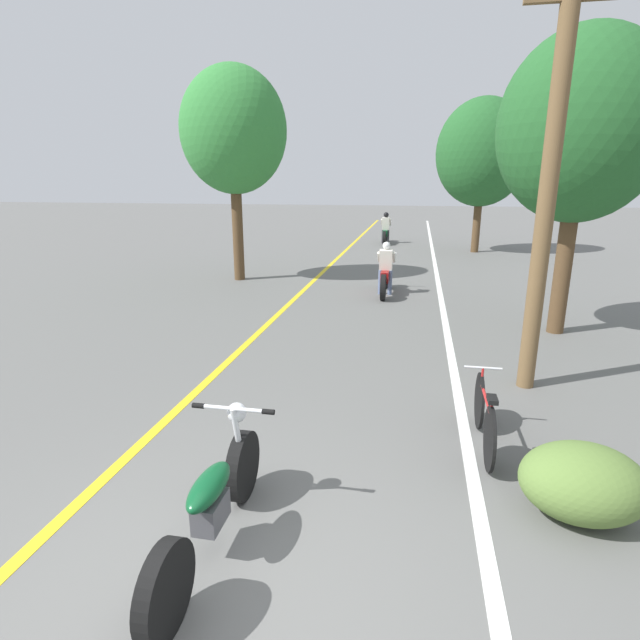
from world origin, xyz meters
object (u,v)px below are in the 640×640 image
Objects in this scene: motorcycle_rider_lead at (385,275)px; motorcycle_rider_far at (386,232)px; bicycle_parked at (484,416)px; motorcycle_foreground at (212,504)px; utility_pole at (549,181)px; roadside_tree_right_far at (483,153)px; roadside_tree_left at (233,132)px; roadside_tree_right_near at (582,128)px.

motorcycle_rider_far is (-0.73, 11.33, 0.04)m from motorcycle_rider_lead.
bicycle_parked is at bearing -78.20° from motorcycle_rider_lead.
motorcycle_foreground is 21.36m from motorcycle_rider_far.
roadside_tree_right_far is (0.75, 14.89, 1.09)m from utility_pole.
roadside_tree_right_far reaches higher than roadside_tree_left.
motorcycle_rider_lead reaches higher than motorcycle_foreground.
roadside_tree_right_far is at bearing 91.90° from roadside_tree_right_near.
roadside_tree_right_near is 2.56× the size of motorcycle_foreground.
utility_pole reaches higher than roadside_tree_right_near.
bicycle_parked is at bearing -95.39° from roadside_tree_right_far.
bicycle_parked is (6.21, -9.07, -3.95)m from roadside_tree_left.
utility_pole reaches higher than motorcycle_rider_far.
motorcycle_rider_lead is at bearing -86.29° from motorcycle_rider_far.
roadside_tree_left is 12.49m from motorcycle_foreground.
motorcycle_rider_far is at bearing 93.71° from motorcycle_rider_lead.
motorcycle_foreground is at bearing -121.48° from roadside_tree_right_near.
motorcycle_rider_far reaches higher than motorcycle_rider_lead.
roadside_tree_left is 2.79× the size of motorcycle_rider_far.
motorcycle_rider_far reaches higher than motorcycle_foreground.
utility_pole is 5.81m from motorcycle_foreground.
roadside_tree_right_far is at bearing -30.79° from motorcycle_rider_far.
roadside_tree_left is at bearing 134.68° from utility_pole.
motorcycle_foreground is (3.82, -11.24, -3.90)m from roadside_tree_left.
roadside_tree_right_near is 11.87m from roadside_tree_right_far.
roadside_tree_right_near is 2.57× the size of motorcycle_rider_lead.
roadside_tree_left is at bearing 124.38° from bicycle_parked.
motorcycle_rider_lead is at bearing 101.80° from bicycle_parked.
motorcycle_rider_lead is at bearing 141.38° from roadside_tree_right_near.
motorcycle_rider_lead is (-2.48, 5.92, -2.43)m from utility_pole.
utility_pole is at bearing -67.25° from motorcycle_rider_lead.
motorcycle_rider_lead is 11.36m from motorcycle_rider_far.
roadside_tree_right_near is 2.56× the size of motorcycle_rider_far.
utility_pole is 0.94× the size of roadside_tree_left.
roadside_tree_right_far is at bearing 44.88° from roadside_tree_left.
roadside_tree_left reaches higher than roadside_tree_right_near.
motorcycle_foreground is at bearing -90.03° from motorcycle_rider_far.
utility_pole is 17.71m from motorcycle_rider_far.
roadside_tree_right_near reaches higher than motorcycle_foreground.
roadside_tree_right_far is at bearing 84.61° from bicycle_parked.
utility_pole is at bearing -110.72° from roadside_tree_right_near.
roadside_tree_right_far is at bearing 70.20° from motorcycle_rider_lead.
roadside_tree_right_far is 3.74× the size of bicycle_parked.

